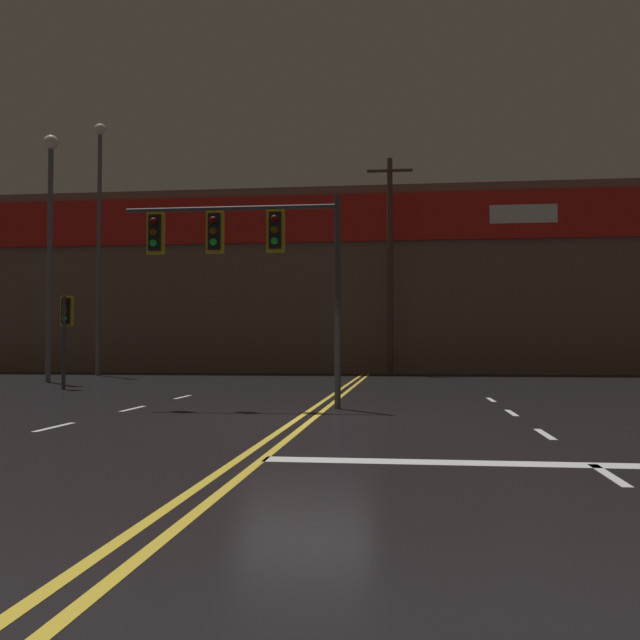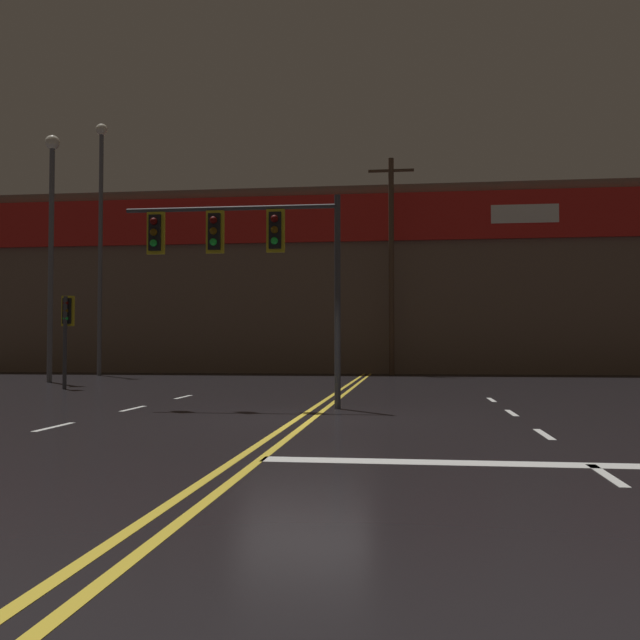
{
  "view_description": "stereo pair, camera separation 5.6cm",
  "coord_description": "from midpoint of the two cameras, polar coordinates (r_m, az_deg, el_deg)",
  "views": [
    {
      "loc": [
        1.93,
        -13.61,
        1.43
      ],
      "look_at": [
        0.0,
        2.49,
        2.0
      ],
      "focal_mm": 40.0,
      "sensor_mm": 36.0,
      "label": 1
    },
    {
      "loc": [
        1.98,
        -13.6,
        1.43
      ],
      "look_at": [
        0.0,
        2.49,
        2.0
      ],
      "focal_mm": 40.0,
      "sensor_mm": 36.0,
      "label": 2
    }
  ],
  "objects": [
    {
      "name": "ground_plane",
      "position": [
        13.82,
        -1.16,
        -7.95
      ],
      "size": [
        200.0,
        200.0,
        0.0
      ],
      "primitive_type": "plane",
      "color": "black"
    },
    {
      "name": "road_markings",
      "position": [
        12.94,
        1.42,
        -8.34
      ],
      "size": [
        12.33,
        60.0,
        0.01
      ],
      "color": "gold",
      "rests_on": "ground"
    },
    {
      "name": "traffic_signal_median",
      "position": [
        16.55,
        -6.23,
        6.12
      ],
      "size": [
        5.04,
        0.36,
        4.83
      ],
      "color": "#38383D",
      "rests_on": "ground"
    },
    {
      "name": "traffic_signal_corner_northwest",
      "position": [
        24.65,
        -19.54,
        -0.06
      ],
      "size": [
        0.42,
        0.36,
        3.04
      ],
      "color": "#38383D",
      "rests_on": "ground"
    },
    {
      "name": "streetlight_median_approach",
      "position": [
        29.73,
        -20.65,
        7.18
      ],
      "size": [
        0.56,
        0.56,
        9.6
      ],
      "color": "#59595E",
      "rests_on": "ground"
    },
    {
      "name": "streetlight_far_left",
      "position": [
        35.61,
        -17.1,
        7.72
      ],
      "size": [
        0.56,
        0.56,
        11.96
      ],
      "color": "#59595E",
      "rests_on": "ground"
    },
    {
      "name": "building_backdrop",
      "position": [
        40.47,
        4.24,
        2.66
      ],
      "size": [
        43.56,
        10.23,
        9.42
      ],
      "color": "brown",
      "rests_on": "ground"
    },
    {
      "name": "utility_pole_row",
      "position": [
        34.65,
        4.28,
        5.26
      ],
      "size": [
        46.48,
        0.26,
        11.83
      ],
      "color": "#4C3828",
      "rests_on": "ground"
    }
  ]
}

